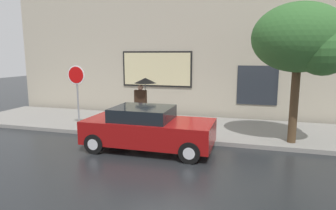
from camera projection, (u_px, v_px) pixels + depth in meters
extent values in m
plane|color=black|center=(166.00, 151.00, 9.52)|extent=(60.00, 60.00, 0.00)
cube|color=gray|center=(186.00, 127.00, 12.35)|extent=(20.00, 4.00, 0.15)
cube|color=#B2A893|center=(198.00, 46.00, 14.14)|extent=(20.00, 0.40, 7.00)
cube|color=black|center=(157.00, 69.00, 14.67)|extent=(3.61, 0.06, 1.77)
cube|color=beige|center=(156.00, 69.00, 14.64)|extent=(3.45, 0.03, 1.61)
cube|color=#262B33|center=(257.00, 85.00, 13.47)|extent=(1.80, 0.04, 1.80)
cone|color=#99999E|center=(293.00, 54.00, 12.72)|extent=(0.22, 0.24, 0.24)
cube|color=maroon|center=(149.00, 131.00, 9.56)|extent=(4.16, 1.80, 0.74)
cube|color=black|center=(143.00, 113.00, 9.52)|extent=(1.87, 1.58, 0.41)
cylinder|color=black|center=(200.00, 137.00, 9.98)|extent=(0.64, 0.22, 0.64)
cylinder|color=silver|center=(200.00, 137.00, 9.98)|extent=(0.35, 0.24, 0.35)
cylinder|color=black|center=(190.00, 152.00, 8.41)|extent=(0.64, 0.22, 0.64)
cylinder|color=silver|center=(190.00, 152.00, 8.41)|extent=(0.35, 0.24, 0.35)
cylinder|color=black|center=(118.00, 131.00, 10.81)|extent=(0.64, 0.22, 0.64)
cylinder|color=silver|center=(118.00, 131.00, 10.81)|extent=(0.35, 0.24, 0.35)
cylinder|color=black|center=(94.00, 144.00, 9.24)|extent=(0.64, 0.22, 0.64)
cylinder|color=silver|center=(94.00, 144.00, 9.24)|extent=(0.35, 0.24, 0.35)
cylinder|color=white|center=(174.00, 121.00, 11.61)|extent=(0.22, 0.22, 0.66)
sphere|color=#BBBBB7|center=(174.00, 113.00, 11.55)|extent=(0.23, 0.23, 0.23)
cylinder|color=#BBBBB7|center=(173.00, 121.00, 11.45)|extent=(0.09, 0.12, 0.09)
cylinder|color=#BBBBB7|center=(175.00, 120.00, 11.75)|extent=(0.09, 0.12, 0.09)
cylinder|color=white|center=(174.00, 129.00, 11.66)|extent=(0.30, 0.30, 0.06)
cylinder|color=black|center=(138.00, 114.00, 12.55)|extent=(0.14, 0.14, 0.86)
cylinder|color=black|center=(143.00, 114.00, 12.49)|extent=(0.14, 0.14, 0.86)
cube|color=black|center=(141.00, 97.00, 12.39)|extent=(0.50, 0.22, 0.61)
sphere|color=tan|center=(140.00, 87.00, 12.32)|extent=(0.23, 0.23, 0.23)
cylinder|color=#4C4C51|center=(145.00, 92.00, 12.29)|extent=(0.02, 0.02, 0.90)
cone|color=black|center=(145.00, 80.00, 12.21)|extent=(0.91, 0.91, 0.22)
cylinder|color=#4C3823|center=(294.00, 104.00, 9.75)|extent=(0.27, 0.27, 2.66)
ellipsoid|color=#33662D|center=(299.00, 38.00, 9.39)|extent=(2.98, 2.53, 2.23)
sphere|color=#33662D|center=(324.00, 49.00, 8.92)|extent=(1.64, 1.64, 1.64)
cylinder|color=gray|center=(78.00, 97.00, 11.91)|extent=(0.07, 0.07, 2.49)
cylinder|color=white|center=(76.00, 75.00, 11.72)|extent=(0.76, 0.02, 0.76)
cylinder|color=red|center=(76.00, 75.00, 11.71)|extent=(0.66, 0.02, 0.66)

